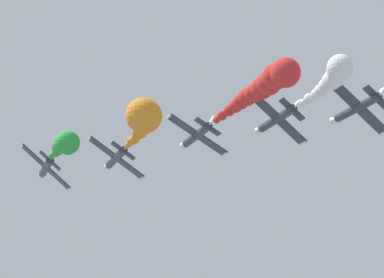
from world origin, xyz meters
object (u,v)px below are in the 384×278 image
at_px(airplane_left_inner, 116,158).
at_px(airplane_right_outer, 356,108).
at_px(airplane_left_outer, 276,119).
at_px(airplane_lead, 46,167).
at_px(airplane_right_inner, 196,135).

height_order(airplane_left_inner, airplane_right_outer, airplane_right_outer).
height_order(airplane_left_inner, airplane_left_outer, airplane_left_outer).
relative_size(airplane_lead, airplane_left_outer, 1.00).
bearing_deg(airplane_lead, airplane_left_outer, -39.69).
bearing_deg(airplane_right_outer, airplane_lead, 141.39).
bearing_deg(airplane_right_outer, airplane_left_inner, 141.62).
xyz_separation_m(airplane_left_inner, airplane_left_outer, (17.73, -14.82, 3.17)).
xyz_separation_m(airplane_lead, airplane_right_inner, (18.07, -14.64, 2.62)).
distance_m(airplane_left_inner, airplane_right_outer, 33.45).
height_order(airplane_lead, airplane_left_outer, airplane_left_outer).
bearing_deg(airplane_left_inner, airplane_right_outer, -38.38).
relative_size(airplane_right_inner, airplane_left_outer, 1.00).
bearing_deg(airplane_left_inner, airplane_left_outer, -39.89).
bearing_deg(airplane_right_inner, airplane_lead, 140.99).
bearing_deg(airplane_left_inner, airplane_right_inner, -38.74).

